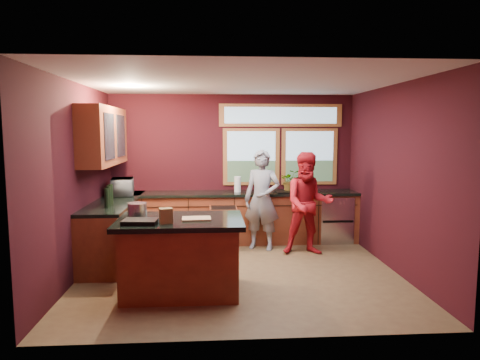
{
  "coord_description": "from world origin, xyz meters",
  "views": [
    {
      "loc": [
        -0.39,
        -5.96,
        2.03
      ],
      "look_at": [
        0.03,
        0.4,
        1.3
      ],
      "focal_mm": 32.0,
      "sensor_mm": 36.0,
      "label": 1
    }
  ],
  "objects": [
    {
      "name": "paper_towel",
      "position": [
        0.07,
        1.7,
        1.07
      ],
      "size": [
        0.12,
        0.12,
        0.28
      ],
      "primitive_type": "cylinder",
      "color": "silver",
      "rests_on": "back_counter"
    },
    {
      "name": "room_shell",
      "position": [
        -0.6,
        0.32,
        1.8
      ],
      "size": [
        4.52,
        4.02,
        2.71
      ],
      "color": "black",
      "rests_on": "ground"
    },
    {
      "name": "island",
      "position": [
        -0.78,
        -0.71,
        0.48
      ],
      "size": [
        1.55,
        1.05,
        0.95
      ],
      "color": "#5E2516",
      "rests_on": "floor"
    },
    {
      "name": "cutting_board",
      "position": [
        -0.58,
        -0.76,
        0.95
      ],
      "size": [
        0.36,
        0.27,
        0.02
      ],
      "primitive_type": "cube",
      "rotation": [
        0.0,
        0.0,
        0.05
      ],
      "color": "#A77E55",
      "rests_on": "island"
    },
    {
      "name": "stock_pot",
      "position": [
        -1.33,
        -0.56,
        1.03
      ],
      "size": [
        0.24,
        0.24,
        0.18
      ],
      "primitive_type": "cylinder",
      "color": "#AFAFB4",
      "rests_on": "island"
    },
    {
      "name": "back_counter",
      "position": [
        0.2,
        1.7,
        0.46
      ],
      "size": [
        4.5,
        0.64,
        0.93
      ],
      "color": "#5E2516",
      "rests_on": "floor"
    },
    {
      "name": "left_counter",
      "position": [
        -1.95,
        0.85,
        0.47
      ],
      "size": [
        0.64,
        2.3,
        0.93
      ],
      "color": "#5E2516",
      "rests_on": "floor"
    },
    {
      "name": "black_tray",
      "position": [
        -1.23,
        -0.96,
        0.97
      ],
      "size": [
        0.42,
        0.31,
        0.05
      ],
      "primitive_type": "cube",
      "rotation": [
        0.0,
        0.0,
        -0.08
      ],
      "color": "black",
      "rests_on": "island"
    },
    {
      "name": "floor",
      "position": [
        0.0,
        0.0,
        0.0
      ],
      "size": [
        4.5,
        4.5,
        0.0
      ],
      "primitive_type": "plane",
      "color": "brown",
      "rests_on": "ground"
    },
    {
      "name": "paper_bag",
      "position": [
        -0.93,
        -0.96,
        1.03
      ],
      "size": [
        0.17,
        0.15,
        0.18
      ],
      "primitive_type": "cube",
      "rotation": [
        0.0,
        0.0,
        0.24
      ],
      "color": "brown",
      "rests_on": "island"
    },
    {
      "name": "person_red",
      "position": [
        1.19,
        0.87,
        0.85
      ],
      "size": [
        0.85,
        0.68,
        1.69
      ],
      "primitive_type": "imported",
      "rotation": [
        0.0,
        0.0,
        -0.05
      ],
      "color": "#A7131B",
      "rests_on": "floor"
    },
    {
      "name": "microwave",
      "position": [
        -1.92,
        1.43,
        1.08
      ],
      "size": [
        0.43,
        0.58,
        0.29
      ],
      "primitive_type": "imported",
      "rotation": [
        0.0,
        0.0,
        1.72
      ],
      "color": "#999999",
      "rests_on": "left_counter"
    },
    {
      "name": "person_grey",
      "position": [
        0.46,
        1.22,
        0.86
      ],
      "size": [
        0.74,
        0.62,
        1.72
      ],
      "primitive_type": "imported",
      "rotation": [
        0.0,
        0.0,
        -0.39
      ],
      "color": "slate",
      "rests_on": "floor"
    },
    {
      "name": "potted_plant",
      "position": [
        1.05,
        1.75,
        1.13
      ],
      "size": [
        0.36,
        0.31,
        0.4
      ],
      "primitive_type": "imported",
      "color": "#999999",
      "rests_on": "back_counter"
    }
  ]
}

